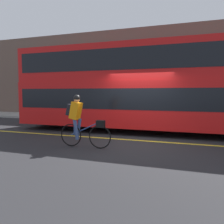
% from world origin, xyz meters
% --- Properties ---
extents(ground_plane, '(80.00, 80.00, 0.00)m').
position_xyz_m(ground_plane, '(0.00, 0.00, 0.00)').
color(ground_plane, '#232326').
extents(road_center_line, '(50.00, 0.14, 0.01)m').
position_xyz_m(road_center_line, '(0.00, 0.13, 0.00)').
color(road_center_line, yellow).
rests_on(road_center_line, ground_plane).
extents(sidewalk_curb, '(60.00, 2.46, 0.14)m').
position_xyz_m(sidewalk_curb, '(0.00, 5.72, 0.07)').
color(sidewalk_curb, gray).
rests_on(sidewalk_curb, ground_plane).
extents(building_facade, '(60.00, 0.30, 6.03)m').
position_xyz_m(building_facade, '(0.00, 7.10, 3.02)').
color(building_facade, brown).
rests_on(building_facade, ground_plane).
extents(bus, '(11.12, 2.50, 3.77)m').
position_xyz_m(bus, '(-0.17, 1.96, 2.09)').
color(bus, black).
rests_on(bus, ground_plane).
extents(cyclist_on_bike, '(1.74, 0.32, 1.68)m').
position_xyz_m(cyclist_on_bike, '(-1.53, -1.38, 0.90)').
color(cyclist_on_bike, black).
rests_on(cyclist_on_bike, ground_plane).
extents(trash_bin, '(0.55, 0.55, 1.02)m').
position_xyz_m(trash_bin, '(3.49, 5.59, 0.64)').
color(trash_bin, '#194C23').
rests_on(trash_bin, sidewalk_curb).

